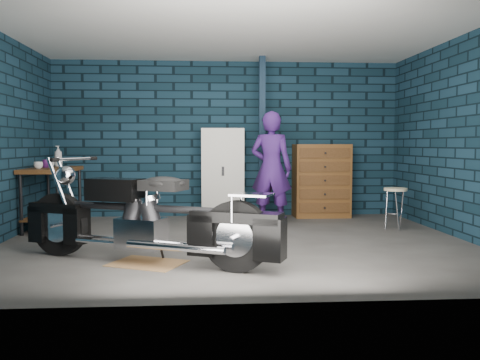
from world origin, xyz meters
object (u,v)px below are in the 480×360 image
Objects in this scene: locker at (222,173)px; shop_stool at (395,209)px; person at (271,168)px; storage_bin at (56,219)px; workbench at (53,198)px; tool_chest at (321,181)px; motorcycle at (147,211)px.

shop_stool is at bearing -28.99° from locker.
storage_bin is (-3.30, -0.03, -0.76)m from person.
locker reaches higher than workbench.
locker is 2.47× the size of shop_stool.
workbench is at bearing -168.26° from tool_chest.
locker is at bearing 99.20° from motorcycle.
tool_chest reaches higher than motorcycle.
locker is at bearing 19.09° from workbench.
locker is 2.90m from shop_stool.
person is at bearing 81.34° from motorcycle.
shop_stool is (5.07, -0.56, 0.19)m from storage_bin.
storage_bin is at bearing 148.36° from motorcycle.
person is at bearing 161.58° from shop_stool.
tool_chest is 1.63m from shop_stool.
person reaches higher than storage_bin.
workbench is 5.11m from shop_stool.
locker reaches higher than motorcycle.
tool_chest is at bearing 119.56° from shop_stool.
person is 1.09m from locker.
locker reaches higher than shop_stool.
person is at bearing -47.41° from locker.
motorcycle is 4.22m from tool_chest.
workbench reaches higher than storage_bin.
motorcycle reaches higher than workbench.
motorcycle is at bearing -55.30° from workbench.
tool_chest is at bearing 76.12° from motorcycle.
motorcycle is 1.43× the size of person.
shop_stool is (3.42, 1.92, -0.25)m from motorcycle.
tool_chest is (0.98, 0.80, -0.25)m from person.
motorcycle is at bearing -128.52° from tool_chest.
tool_chest is at bearing 0.00° from locker.
tool_chest reaches higher than shop_stool.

